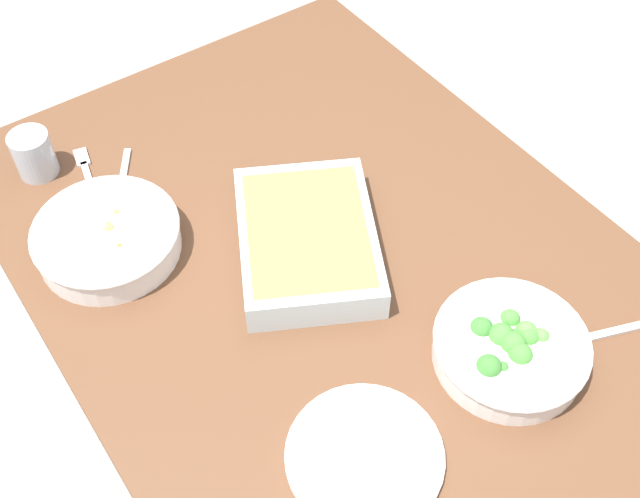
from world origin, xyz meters
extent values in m
plane|color=#9E9389|center=(0.00, 0.00, 0.00)|extent=(6.00, 6.00, 0.00)
cube|color=brown|center=(0.00, 0.00, 0.72)|extent=(1.20, 0.90, 0.04)
cylinder|color=brown|center=(0.54, -0.39, 0.35)|extent=(0.06, 0.06, 0.70)
cylinder|color=brown|center=(0.54, 0.39, 0.35)|extent=(0.06, 0.06, 0.70)
cylinder|color=white|center=(0.20, 0.29, 0.77)|extent=(0.24, 0.24, 0.05)
torus|color=white|center=(0.20, 0.29, 0.79)|extent=(0.24, 0.24, 0.01)
cylinder|color=#B2844C|center=(0.20, 0.29, 0.77)|extent=(0.19, 0.19, 0.03)
sphere|color=#B2844C|center=(0.22, 0.26, 0.79)|extent=(0.02, 0.02, 0.02)
sphere|color=#B2844C|center=(0.21, 0.28, 0.79)|extent=(0.02, 0.02, 0.02)
sphere|color=silver|center=(0.21, 0.31, 0.79)|extent=(0.02, 0.02, 0.02)
sphere|color=#C66633|center=(0.15, 0.28, 0.79)|extent=(0.02, 0.02, 0.02)
sphere|color=silver|center=(0.20, 0.25, 0.79)|extent=(0.01, 0.01, 0.01)
sphere|color=#B2844C|center=(0.20, 0.28, 0.79)|extent=(0.02, 0.02, 0.02)
cylinder|color=white|center=(-0.34, -0.11, 0.77)|extent=(0.22, 0.22, 0.05)
torus|color=white|center=(-0.34, -0.11, 0.79)|extent=(0.23, 0.23, 0.01)
cylinder|color=#8CB272|center=(-0.34, -0.11, 0.77)|extent=(0.18, 0.18, 0.02)
sphere|color=#478C38|center=(-0.34, -0.13, 0.79)|extent=(0.03, 0.03, 0.03)
sphere|color=#478C38|center=(-0.34, -0.10, 0.79)|extent=(0.04, 0.04, 0.04)
sphere|color=#3D7A33|center=(-0.29, -0.09, 0.79)|extent=(0.04, 0.04, 0.04)
sphere|color=#478C38|center=(-0.32, -0.10, 0.79)|extent=(0.04, 0.04, 0.04)
sphere|color=#569E42|center=(-0.34, -0.11, 0.79)|extent=(0.03, 0.03, 0.03)
sphere|color=#3D7A33|center=(-0.33, -0.12, 0.78)|extent=(0.02, 0.02, 0.02)
sphere|color=#3D7A33|center=(-0.36, -0.07, 0.78)|extent=(0.02, 0.02, 0.02)
sphere|color=#3D7A33|center=(-0.35, -0.05, 0.79)|extent=(0.04, 0.04, 0.04)
sphere|color=#478C38|center=(-0.30, -0.13, 0.79)|extent=(0.03, 0.03, 0.03)
sphere|color=#478C38|center=(-0.36, -0.10, 0.79)|extent=(0.04, 0.04, 0.04)
sphere|color=#569E42|center=(-0.33, -0.14, 0.79)|extent=(0.03, 0.03, 0.03)
sphere|color=#569E42|center=(-0.34, -0.14, 0.79)|extent=(0.03, 0.03, 0.03)
sphere|color=#569E42|center=(-0.35, -0.15, 0.79)|extent=(0.03, 0.03, 0.03)
cube|color=silver|center=(0.01, 0.02, 0.77)|extent=(0.37, 0.33, 0.06)
cube|color=gold|center=(0.01, 0.02, 0.78)|extent=(0.32, 0.29, 0.04)
cylinder|color=#B2BCC6|center=(0.44, 0.31, 0.78)|extent=(0.07, 0.07, 0.08)
cylinder|color=black|center=(0.44, 0.31, 0.77)|extent=(0.06, 0.06, 0.05)
cylinder|color=white|center=(-0.34, 0.16, 0.75)|extent=(0.22, 0.22, 0.01)
cube|color=silver|center=(0.34, 0.20, 0.74)|extent=(0.12, 0.09, 0.01)
ellipsoid|color=silver|center=(0.27, 0.24, 0.75)|extent=(0.05, 0.04, 0.01)
cube|color=silver|center=(-0.39, -0.27, 0.74)|extent=(0.06, 0.14, 0.01)
ellipsoid|color=silver|center=(-0.37, -0.19, 0.75)|extent=(0.04, 0.05, 0.01)
cube|color=silver|center=(0.35, 0.25, 0.74)|extent=(0.14, 0.04, 0.01)
cube|color=silver|center=(0.43, 0.24, 0.74)|extent=(0.05, 0.03, 0.01)
camera|label=1|loc=(-0.68, 0.48, 1.76)|focal=44.11mm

